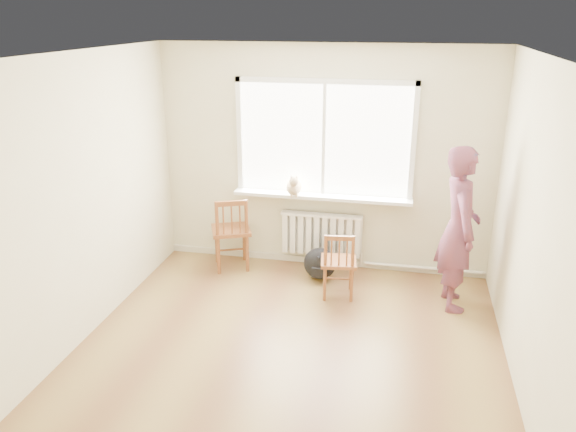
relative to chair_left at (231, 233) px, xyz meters
The scene contains 13 objects.
floor 2.20m from the chair_left, 60.20° to the right, with size 4.50×4.50×0.00m, color olive.
ceiling 3.10m from the chair_left, 60.20° to the right, with size 4.50×4.50×0.00m, color white.
back_wall 1.44m from the chair_left, 19.91° to the left, with size 4.00×0.01×2.70m, color beige.
window 1.64m from the chair_left, 18.71° to the left, with size 2.12×0.05×1.42m.
windowsill 1.19m from the chair_left, 14.53° to the left, with size 2.15×0.22×0.04m, color white.
radiator 1.11m from the chair_left, 15.45° to the left, with size 1.00×0.12×0.55m.
heating_pipe 2.37m from the chair_left, ahead, with size 0.04×0.04×1.40m, color silver.
baseboard 1.21m from the chair_left, 19.20° to the left, with size 4.00×0.03×0.08m, color beige.
chair_left is the anchor object (origin of this frame).
chair_right 1.46m from the chair_left, 18.56° to the right, with size 0.43×0.42×0.78m.
person 2.68m from the chair_left, ahead, with size 0.64×0.42×1.77m, color #CB4366.
cat 0.97m from the chair_left, 14.34° to the left, with size 0.23×0.42×0.28m.
backpack 1.14m from the chair_left, ahead, with size 0.39×0.29×0.39m, color black.
Camera 1 is at (0.95, -4.22, 3.01)m, focal length 35.00 mm.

